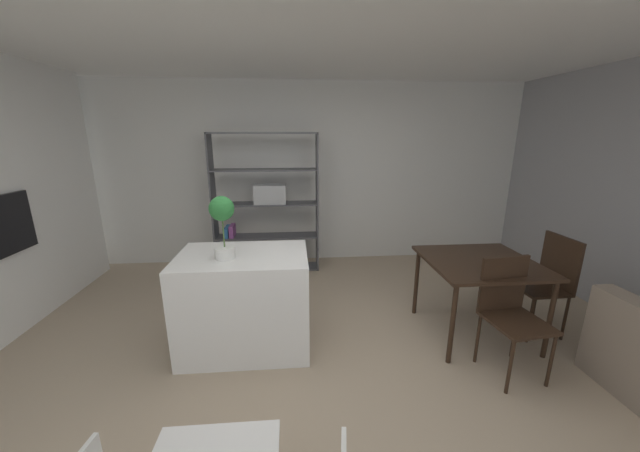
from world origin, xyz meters
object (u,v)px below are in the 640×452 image
(dining_chair_window_side, at_px, (549,276))
(open_bookshelf, at_px, (266,202))
(built_in_oven, at_px, (6,225))
(dining_table, at_px, (480,268))
(kitchen_island, at_px, (245,301))
(potted_plant_on_island, at_px, (222,220))
(dining_chair_near, at_px, (509,306))

(dining_chair_window_side, bearing_deg, open_bookshelf, -124.74)
(built_in_oven, bearing_deg, dining_table, -5.61)
(open_bookshelf, bearing_deg, dining_chair_window_side, -33.07)
(open_bookshelf, bearing_deg, built_in_oven, -148.35)
(built_in_oven, relative_size, kitchen_island, 0.54)
(built_in_oven, xyz_separation_m, dining_table, (4.45, -0.44, -0.41))
(dining_table, bearing_deg, open_bookshelf, 138.93)
(built_in_oven, height_order, dining_chair_window_side, built_in_oven)
(potted_plant_on_island, bearing_deg, open_bookshelf, 83.99)
(dining_chair_near, bearing_deg, potted_plant_on_island, 163.02)
(built_in_oven, bearing_deg, kitchen_island, -11.40)
(built_in_oven, distance_m, dining_table, 4.49)
(built_in_oven, bearing_deg, dining_chair_near, -11.98)
(open_bookshelf, xyz_separation_m, dining_chair_window_side, (2.86, -1.86, -0.42))
(open_bookshelf, xyz_separation_m, dining_table, (2.14, -1.86, -0.31))
(built_in_oven, relative_size, dining_chair_window_side, 0.62)
(built_in_oven, xyz_separation_m, open_bookshelf, (2.31, 1.43, -0.10))
(kitchen_island, bearing_deg, open_bookshelf, 87.70)
(potted_plant_on_island, xyz_separation_m, dining_table, (2.34, 0.09, -0.55))
(kitchen_island, distance_m, potted_plant_on_island, 0.80)
(kitchen_island, bearing_deg, potted_plant_on_island, -149.04)
(kitchen_island, xyz_separation_m, dining_chair_window_side, (2.93, 0.02, 0.13))
(dining_chair_window_side, relative_size, dining_chair_near, 1.03)
(dining_chair_window_side, distance_m, dining_chair_near, 0.89)
(kitchen_island, bearing_deg, dining_chair_near, -12.56)
(dining_chair_near, bearing_deg, dining_chair_window_side, 27.81)
(potted_plant_on_island, relative_size, dining_chair_window_side, 0.54)
(potted_plant_on_island, xyz_separation_m, dining_chair_near, (2.33, -0.41, -0.67))
(potted_plant_on_island, bearing_deg, dining_table, 2.25)
(kitchen_island, relative_size, dining_chair_near, 1.19)
(kitchen_island, distance_m, open_bookshelf, 1.96)
(potted_plant_on_island, height_order, dining_chair_window_side, potted_plant_on_island)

